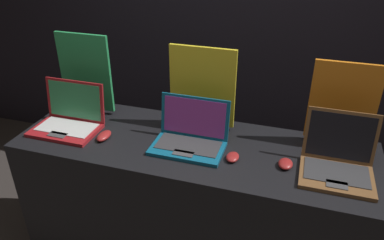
% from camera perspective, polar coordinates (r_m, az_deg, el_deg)
% --- Properties ---
extents(wall_back, '(8.00, 0.05, 2.80)m').
position_cam_1_polar(wall_back, '(3.05, 7.75, 16.79)').
color(wall_back, black).
rests_on(wall_back, ground_plane).
extents(display_counter, '(1.96, 0.64, 0.92)m').
position_cam_1_polar(display_counter, '(2.32, 0.19, -13.34)').
color(display_counter, black).
rests_on(display_counter, ground_plane).
extents(laptop_front, '(0.38, 0.28, 0.26)m').
position_cam_1_polar(laptop_front, '(2.29, -18.21, 0.24)').
color(laptop_front, maroon).
rests_on(laptop_front, display_counter).
extents(mouse_front, '(0.06, 0.12, 0.03)m').
position_cam_1_polar(mouse_front, '(2.14, -13.25, -2.36)').
color(mouse_front, maroon).
rests_on(mouse_front, display_counter).
extents(promo_stand_front, '(0.34, 0.07, 0.50)m').
position_cam_1_polar(promo_stand_front, '(2.38, -15.87, 6.52)').
color(promo_stand_front, black).
rests_on(promo_stand_front, display_counter).
extents(laptop_middle, '(0.38, 0.27, 0.25)m').
position_cam_1_polar(laptop_middle, '(2.01, -0.27, -2.42)').
color(laptop_middle, '#0F5170').
rests_on(laptop_middle, display_counter).
extents(mouse_middle, '(0.07, 0.09, 0.03)m').
position_cam_1_polar(mouse_middle, '(1.93, 6.20, -5.63)').
color(mouse_middle, maroon).
rests_on(mouse_middle, display_counter).
extents(promo_stand_middle, '(0.38, 0.07, 0.48)m').
position_cam_1_polar(promo_stand_middle, '(2.12, 1.56, 4.58)').
color(promo_stand_middle, black).
rests_on(promo_stand_middle, display_counter).
extents(laptop_back, '(0.34, 0.31, 0.28)m').
position_cam_1_polar(laptop_back, '(1.94, 21.34, -5.76)').
color(laptop_back, brown).
rests_on(laptop_back, display_counter).
extents(mouse_back, '(0.07, 0.10, 0.03)m').
position_cam_1_polar(mouse_back, '(1.92, 14.06, -6.48)').
color(mouse_back, maroon).
rests_on(mouse_back, display_counter).
extents(promo_stand_back, '(0.34, 0.07, 0.46)m').
position_cam_1_polar(promo_stand_back, '(2.10, 21.89, 1.89)').
color(promo_stand_back, black).
rests_on(promo_stand_back, display_counter).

